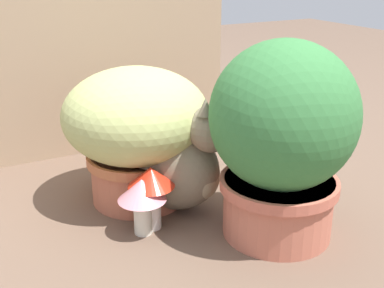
% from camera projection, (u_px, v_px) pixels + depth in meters
% --- Properties ---
extents(ground_plane, '(6.00, 6.00, 0.00)m').
position_uv_depth(ground_plane, '(174.00, 221.00, 1.19)').
color(ground_plane, brown).
extents(cardboard_backdrop, '(0.99, 0.03, 0.79)m').
position_uv_depth(cardboard_backdrop, '(78.00, 28.00, 1.48)').
color(cardboard_backdrop, tan).
rests_on(cardboard_backdrop, ground).
extents(grass_planter, '(0.36, 0.36, 0.35)m').
position_uv_depth(grass_planter, '(136.00, 128.00, 1.23)').
color(grass_planter, '#BB6549').
rests_on(grass_planter, ground).
extents(leafy_planter, '(0.32, 0.32, 0.44)m').
position_uv_depth(leafy_planter, '(282.00, 137.00, 1.06)').
color(leafy_planter, '#C26A53').
rests_on(leafy_planter, ground).
extents(cat, '(0.29, 0.37, 0.32)m').
position_uv_depth(cat, '(176.00, 163.00, 1.21)').
color(cat, '#796E58').
rests_on(cat, ground).
extents(mushroom_ornament_pink, '(0.11, 0.11, 0.14)m').
position_uv_depth(mushroom_ornament_pink, '(142.00, 195.00, 1.11)').
color(mushroom_ornament_pink, silver).
rests_on(mushroom_ornament_pink, ground).
extents(mushroom_ornament_red, '(0.11, 0.11, 0.15)m').
position_uv_depth(mushroom_ornament_red, '(152.00, 185.00, 1.12)').
color(mushroom_ornament_red, silver).
rests_on(mushroom_ornament_red, ground).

